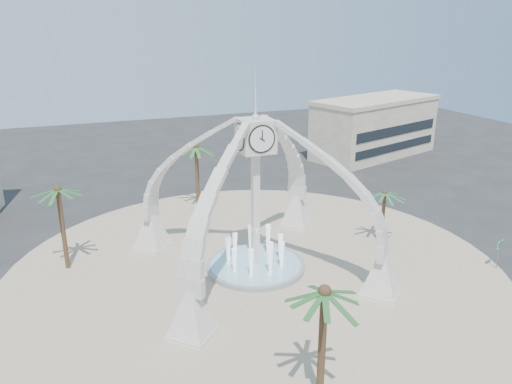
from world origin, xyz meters
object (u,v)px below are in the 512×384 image
object	(u,v)px
clock_tower	(256,193)
fountain	(256,265)
palm_east	(385,193)
palm_north	(196,147)
street_sign	(500,248)
palm_west	(58,191)
palm_south	(325,293)

from	to	relation	value
clock_tower	fountain	distance (m)	6.20
palm_east	palm_north	size ratio (longest dim) A/B	0.71
palm_east	street_sign	xyz separation A→B (m)	(5.77, -7.79, -2.90)
clock_tower	street_sign	distance (m)	20.16
palm_north	street_sign	world-z (taller)	palm_north
palm_east	palm_west	bearing A→B (deg)	169.28
palm_east	palm_south	size ratio (longest dim) A/B	0.75
clock_tower	palm_east	distance (m)	12.60
street_sign	palm_north	bearing A→B (deg)	109.04
palm_east	palm_north	distance (m)	19.65
fountain	palm_north	distance (m)	16.31
clock_tower	palm_west	size ratio (longest dim) A/B	2.38
palm_west	street_sign	bearing A→B (deg)	-21.56
palm_east	palm_south	xyz separation A→B (m)	(-14.69, -15.66, 1.60)
palm_south	palm_north	bearing A→B (deg)	87.26
palm_east	street_sign	size ratio (longest dim) A/B	2.09
palm_west	palm_north	bearing A→B (deg)	34.57
palm_south	fountain	bearing A→B (deg)	81.65
palm_north	palm_south	size ratio (longest dim) A/B	1.07
clock_tower	palm_north	bearing A→B (deg)	93.01
fountain	palm_east	world-z (taller)	palm_east
palm_north	palm_south	distance (m)	30.06
clock_tower	fountain	xyz separation A→B (m)	(0.00, 0.00, -6.20)
palm_east	palm_west	world-z (taller)	palm_west
palm_west	fountain	bearing A→B (deg)	-21.45
palm_north	palm_south	world-z (taller)	palm_north
palm_south	clock_tower	bearing A→B (deg)	81.64
palm_west	clock_tower	bearing A→B (deg)	-21.45
fountain	palm_south	distance (m)	16.44
clock_tower	palm_south	bearing A→B (deg)	-98.36
clock_tower	palm_west	xyz separation A→B (m)	(-14.28, 5.61, 0.21)
fountain	palm_east	distance (m)	13.26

